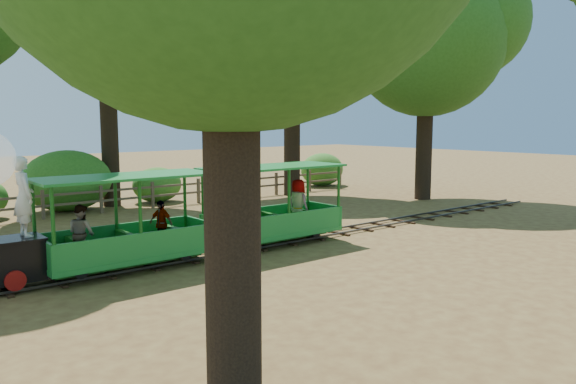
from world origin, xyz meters
TOP-DOWN VIEW (x-y plane):
  - ground at (0.00, 0.00)m, footprint 90.00×90.00m
  - track at (0.00, 0.00)m, footprint 22.00×1.00m
  - carriage_front at (-5.53, -0.01)m, footprint 3.90×1.59m
  - carriage_rear at (-1.45, 0.03)m, footprint 3.90×1.59m
  - oak_ne at (5.47, 7.57)m, footprint 6.65×5.85m
  - oak_e at (8.97, 3.09)m, footprint 7.96×7.00m
  - fence at (0.00, 8.00)m, footprint 18.10×0.10m
  - shrub_mid_w at (-3.75, 9.30)m, footprint 3.25×2.50m
  - shrub_mid_e at (-0.16, 9.30)m, footprint 2.06×1.58m
  - shrub_east at (9.00, 9.30)m, footprint 2.40×1.85m

SIDE VIEW (x-z plane):
  - ground at x=0.00m, z-range 0.00..0.00m
  - track at x=0.00m, z-range 0.02..0.12m
  - fence at x=0.00m, z-range 0.08..1.08m
  - shrub_mid_e at x=-0.16m, z-range 0.00..1.42m
  - carriage_front at x=-5.53m, z-range -0.20..1.83m
  - shrub_east at x=9.00m, z-range 0.00..1.66m
  - carriage_rear at x=-1.45m, z-range -0.15..1.88m
  - shrub_mid_w at x=-3.75m, z-range 0.00..2.25m
  - oak_ne at x=5.47m, z-range 2.06..10.99m
  - oak_e at x=8.97m, z-range 2.05..11.88m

